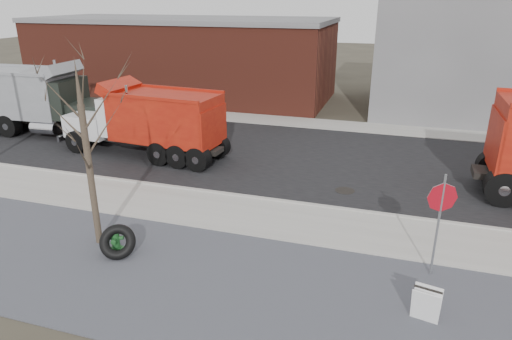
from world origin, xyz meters
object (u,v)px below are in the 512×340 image
(dump_truck_red_b, at_px, (148,119))
(truck_tire, at_px, (118,242))
(stop_sign, at_px, (441,208))
(dump_truck_grey, at_px, (39,98))
(sandwich_board, at_px, (426,305))
(fire_hydrant, at_px, (115,239))

(dump_truck_red_b, bearing_deg, truck_tire, 118.99)
(stop_sign, xyz_separation_m, dump_truck_red_b, (-11.38, 6.08, -0.22))
(truck_tire, height_order, dump_truck_grey, dump_truck_grey)
(stop_sign, height_order, dump_truck_grey, dump_truck_grey)
(sandwich_board, relative_size, dump_truck_red_b, 0.11)
(dump_truck_red_b, bearing_deg, fire_hydrant, 118.22)
(fire_hydrant, xyz_separation_m, sandwich_board, (7.98, -0.54, 0.07))
(sandwich_board, distance_m, dump_truck_red_b, 13.79)
(fire_hydrant, height_order, truck_tire, truck_tire)
(fire_hydrant, distance_m, sandwich_board, 8.00)
(truck_tire, xyz_separation_m, sandwich_board, (7.78, -0.34, 0.01))
(sandwich_board, relative_size, dump_truck_grey, 0.10)
(truck_tire, relative_size, stop_sign, 0.44)
(fire_hydrant, relative_size, stop_sign, 0.29)
(fire_hydrant, height_order, sandwich_board, sandwich_board)
(fire_hydrant, bearing_deg, dump_truck_red_b, 95.19)
(fire_hydrant, height_order, dump_truck_grey, dump_truck_grey)
(stop_sign, distance_m, dump_truck_red_b, 12.90)
(truck_tire, distance_m, dump_truck_grey, 13.92)
(stop_sign, bearing_deg, dump_truck_grey, 159.93)
(fire_hydrant, xyz_separation_m, dump_truck_grey, (-10.18, 8.96, 1.46))
(fire_hydrant, distance_m, dump_truck_grey, 13.64)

